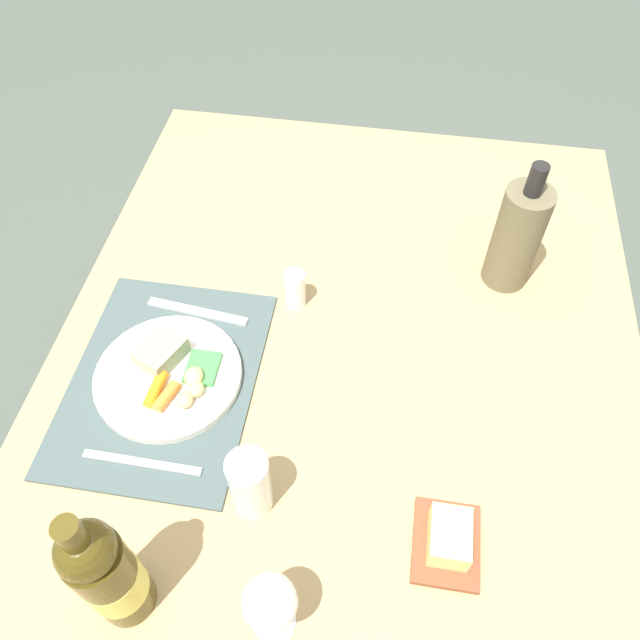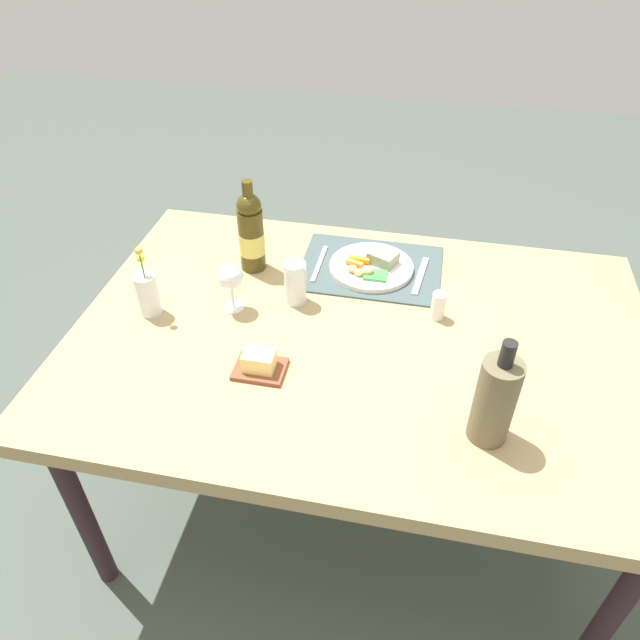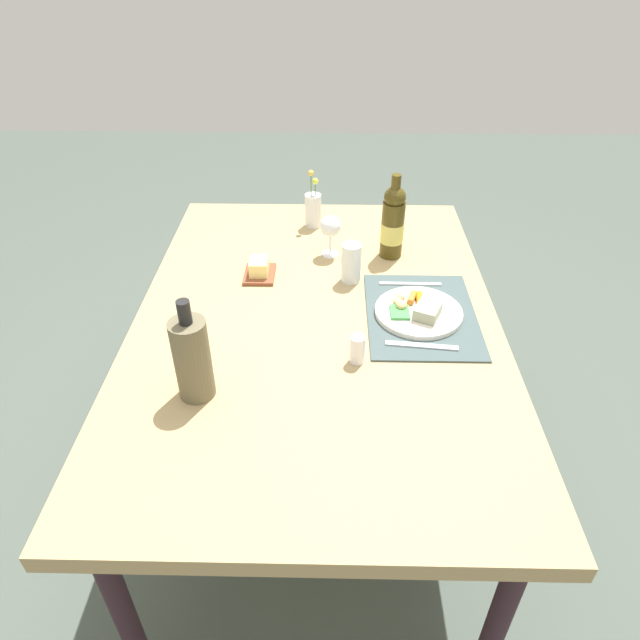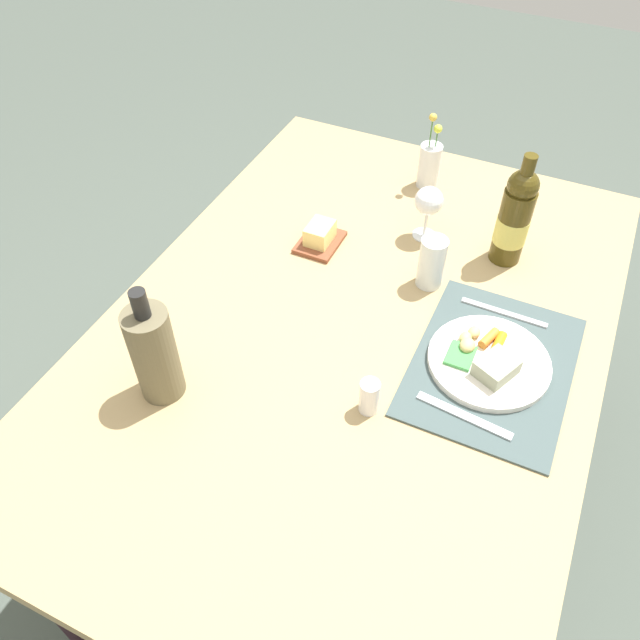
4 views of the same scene
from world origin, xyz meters
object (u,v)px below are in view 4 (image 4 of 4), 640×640
wine_bottle (514,218)px  flower_vase (429,164)px  dinner_plate (488,360)px  knife (504,313)px  water_tumbler (431,265)px  dining_table (354,343)px  butter_dish (320,237)px  salt_shaker (369,397)px  fork (464,416)px  cooler_bottle (154,353)px  wine_glass (429,202)px

wine_bottle → flower_vase: (0.22, 0.28, -0.06)m
dinner_plate → knife: dinner_plate is taller
knife → water_tumbler: 0.20m
dining_table → butter_dish: bearing=40.4°
dining_table → dinner_plate: size_ratio=6.05×
wine_bottle → salt_shaker: (-0.58, 0.14, -0.08)m
fork → cooler_bottle: size_ratio=0.72×
dinner_plate → wine_glass: (0.37, 0.27, 0.09)m
butter_dish → dining_table: bearing=-139.6°
cooler_bottle → salt_shaker: 0.43m
dinner_plate → cooler_bottle: size_ratio=0.93×
butter_dish → salt_shaker: salt_shaker is taller
wine_bottle → salt_shaker: bearing=166.7°
wine_glass → butter_dish: bearing=122.0°
water_tumbler → cooler_bottle: bearing=143.6°
knife → wine_glass: 0.34m
fork → wine_bottle: 0.54m
fork → wine_glass: size_ratio=1.36×
dinner_plate → wine_glass: size_ratio=1.76×
fork → flower_vase: (0.74, 0.32, 0.06)m
fork → water_tumbler: size_ratio=1.52×
dining_table → cooler_bottle: cooler_bottle is taller
fork → wine_bottle: (0.52, 0.05, 0.12)m
knife → cooler_bottle: cooler_bottle is taller
butter_dish → flower_vase: (0.37, -0.17, 0.05)m
wine_bottle → salt_shaker: size_ratio=3.61×
wine_glass → cooler_bottle: 0.78m
dinner_plate → wine_bottle: bearing=8.2°
dinner_plate → fork: size_ratio=1.30×
fork → cooler_bottle: (-0.19, 0.59, 0.11)m
dining_table → salt_shaker: 0.25m
dinner_plate → knife: bearing=1.6°
dining_table → fork: bearing=-115.7°
dining_table → fork: 0.34m
fork → knife: (0.32, -0.00, 0.00)m
dinner_plate → dining_table: bearing=91.8°
wine_glass → water_tumbler: (-0.17, -0.07, -0.05)m
fork → dining_table: bearing=70.5°
cooler_bottle → water_tumbler: 0.67m
butter_dish → water_tumbler: bearing=-94.2°
flower_vase → water_tumbler: (-0.39, -0.13, -0.01)m
wine_glass → flower_vase: bearing=16.6°
fork → butter_dish: size_ratio=1.55×
dining_table → fork: (-0.14, -0.30, 0.07)m
wine_glass → butter_dish: size_ratio=1.14×
knife → wine_bottle: wine_bottle is taller
wine_glass → salt_shaker: (-0.58, -0.08, -0.07)m
butter_dish → flower_vase: flower_vase is taller
fork → salt_shaker: bearing=114.3°
flower_vase → dining_table: bearing=-177.4°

